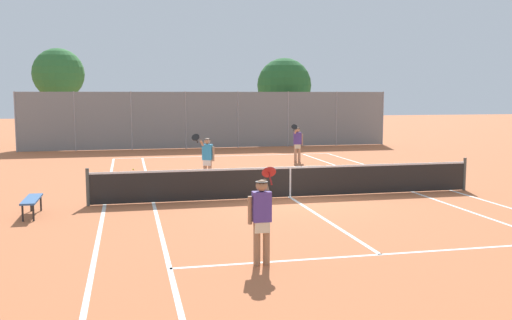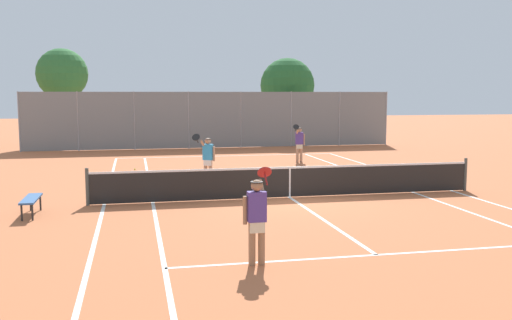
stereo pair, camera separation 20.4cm
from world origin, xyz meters
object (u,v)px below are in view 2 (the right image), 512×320
(player_near_side, at_px, (257,216))
(player_far_right, at_px, (299,142))
(courtside_bench, at_px, (31,200))
(loose_tennis_ball_0, at_px, (325,188))
(loose_tennis_ball_5, at_px, (257,228))
(loose_tennis_ball_4, at_px, (135,169))
(tree_behind_left, at_px, (61,75))
(loose_tennis_ball_1, at_px, (235,187))
(tree_behind_right, at_px, (288,87))
(player_far_left, at_px, (208,157))
(tennis_net, at_px, (290,181))
(loose_tennis_ball_3, at_px, (208,161))

(player_near_side, height_order, player_far_right, same)
(player_near_side, distance_m, courtside_bench, 7.29)
(loose_tennis_ball_0, xyz_separation_m, loose_tennis_ball_5, (-3.42, -5.05, 0.00))
(loose_tennis_ball_4, height_order, tree_behind_left, tree_behind_left)
(loose_tennis_ball_1, bearing_deg, tree_behind_right, 68.95)
(player_far_right, bearing_deg, player_far_left, -133.10)
(player_far_left, xyz_separation_m, player_far_right, (4.94, 5.28, 0.00))
(tennis_net, height_order, loose_tennis_ball_1, tennis_net)
(loose_tennis_ball_3, height_order, loose_tennis_ball_5, same)
(tennis_net, xyz_separation_m, loose_tennis_ball_5, (-1.86, -3.82, -0.48))
(tennis_net, xyz_separation_m, player_near_side, (-2.44, -6.51, 0.42))
(tree_behind_left, xyz_separation_m, tree_behind_right, (13.94, -1.25, -0.65))
(player_near_side, xyz_separation_m, tree_behind_right, (7.53, 25.36, 2.67))
(loose_tennis_ball_1, relative_size, tree_behind_left, 0.01)
(tennis_net, bearing_deg, loose_tennis_ball_5, -115.98)
(player_near_side, height_order, loose_tennis_ball_1, player_near_side)
(loose_tennis_ball_0, bearing_deg, loose_tennis_ball_4, 134.93)
(tree_behind_left, bearing_deg, player_near_side, -76.47)
(loose_tennis_ball_1, bearing_deg, loose_tennis_ball_5, -95.07)
(player_far_left, bearing_deg, tennis_net, -58.49)
(loose_tennis_ball_4, bearing_deg, tree_behind_right, 49.60)
(loose_tennis_ball_1, bearing_deg, loose_tennis_ball_3, 89.40)
(player_far_right, xyz_separation_m, courtside_bench, (-10.14, -9.75, -0.52))
(loose_tennis_ball_3, bearing_deg, player_far_right, -13.27)
(player_far_left, bearing_deg, loose_tennis_ball_4, 122.18)
(player_far_left, xyz_separation_m, loose_tennis_ball_0, (3.64, -2.16, -0.89))
(loose_tennis_ball_4, xyz_separation_m, courtside_bench, (-2.66, -8.52, 0.38))
(tennis_net, relative_size, loose_tennis_ball_5, 181.82)
(player_near_side, bearing_deg, player_far_left, 87.91)
(loose_tennis_ball_1, distance_m, tree_behind_right, 18.24)
(tree_behind_right, bearing_deg, loose_tennis_ball_4, -130.40)
(loose_tennis_ball_1, xyz_separation_m, courtside_bench, (-5.95, -3.24, 0.38))
(player_near_side, height_order, courtside_bench, player_near_side)
(tennis_net, xyz_separation_m, loose_tennis_ball_4, (-4.62, 7.43, -0.48))
(loose_tennis_ball_4, height_order, courtside_bench, courtside_bench)
(loose_tennis_ball_1, relative_size, loose_tennis_ball_4, 1.00)
(loose_tennis_ball_5, height_order, tree_behind_right, tree_behind_right)
(tree_behind_right, bearing_deg, player_far_left, -114.90)
(loose_tennis_ball_3, bearing_deg, loose_tennis_ball_5, -92.59)
(tennis_net, xyz_separation_m, loose_tennis_ball_3, (-1.25, 9.64, -0.48))
(loose_tennis_ball_4, bearing_deg, loose_tennis_ball_0, -45.07)
(tennis_net, relative_size, player_near_side, 6.76)
(player_far_left, bearing_deg, player_near_side, -92.09)
(courtside_bench, distance_m, tree_behind_right, 23.68)
(loose_tennis_ball_1, relative_size, courtside_bench, 0.04)
(tennis_net, xyz_separation_m, tree_behind_left, (-8.85, 20.10, 3.74))
(loose_tennis_ball_0, distance_m, loose_tennis_ball_1, 3.04)
(player_far_right, relative_size, tree_behind_right, 0.33)
(player_far_left, height_order, loose_tennis_ball_3, player_far_left)
(loose_tennis_ball_3, xyz_separation_m, tree_behind_left, (-7.60, 10.46, 4.22))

